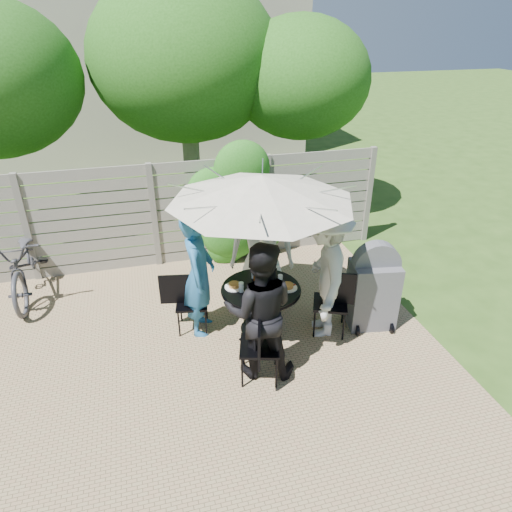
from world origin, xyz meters
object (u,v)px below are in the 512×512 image
object	(u,v)px
person_front	(260,311)
bbq_grill	(373,288)
person_left	(199,275)
person_right	(324,272)
umbrella	(262,188)
plate_right	(288,287)
chair_right	(330,314)
glass_right	(280,280)
plate_front	(261,301)
person_back	(262,243)
chair_front	(259,359)
glass_left	(241,287)
plate_back	(261,273)
bicycle	(27,262)
syrup_jug	(257,281)
chair_left	(192,313)
plate_left	(234,286)
glass_back	(254,273)
plate_extra	(275,299)
patio_table	(261,301)
chair_back	(262,278)
coffee_cup	(268,276)

from	to	relation	value
person_front	bbq_grill	world-z (taller)	person_front
person_left	person_right	distance (m)	1.66
umbrella	plate_right	size ratio (longest dim) A/B	11.19
chair_right	glass_right	world-z (taller)	chair_right
plate_front	person_back	bearing A→B (deg)	73.59
chair_front	glass_left	bearing A→B (deg)	16.52
plate_back	glass_left	xyz separation A→B (m)	(-0.38, -0.37, 0.05)
person_back	bicycle	xyz separation A→B (m)	(-3.50, 1.12, -0.43)
syrup_jug	chair_left	bearing A→B (deg)	166.85
person_front	plate_front	bearing A→B (deg)	-90.00
person_back	plate_right	distance (m)	0.94
person_right	plate_left	size ratio (longest dim) A/B	7.32
glass_right	person_front	bearing A→B (deg)	-121.93
person_left	chair_front	size ratio (longest dim) A/B	1.84
plate_back	syrup_jug	bearing A→B (deg)	-117.37
bicycle	bbq_grill	size ratio (longest dim) A/B	1.58
glass_back	glass_right	world-z (taller)	same
plate_extra	plate_back	bearing A→B (deg)	88.84
patio_table	chair_back	bearing A→B (deg)	73.59
bbq_grill	person_right	bearing A→B (deg)	-172.11
chair_front	plate_back	xyz separation A→B (m)	(0.37, 1.27, 0.43)
umbrella	glass_left	size ratio (longest dim) A/B	20.78
plate_back	bicycle	bearing A→B (deg)	154.92
plate_right	coffee_cup	size ratio (longest dim) A/B	2.17
chair_left	bicycle	size ratio (longest dim) A/B	0.43
plate_right	syrup_jug	bearing A→B (deg)	156.80
plate_left	glass_back	distance (m)	0.37
person_back	chair_right	xyz separation A→B (m)	(0.69, -1.07, -0.68)
patio_table	chair_back	distance (m)	0.99
patio_table	plate_back	distance (m)	0.43
plate_right	plate_extra	size ratio (longest dim) A/B	1.08
plate_right	plate_extra	world-z (taller)	same
person_left	plate_right	world-z (taller)	person_left
umbrella	person_left	bearing A→B (deg)	163.59
person_front	plate_extra	distance (m)	0.58
plate_extra	glass_right	xyz separation A→B (m)	(0.19, 0.37, 0.05)
chair_right	chair_front	bearing A→B (deg)	51.83
person_back	syrup_jug	size ratio (longest dim) A/B	12.08
plate_back	coffee_cup	xyz separation A→B (m)	(0.06, -0.16, 0.04)
chair_front	glass_back	bearing A→B (deg)	4.63
person_left	coffee_cup	bearing A→B (deg)	-76.69
glass_left	person_back	bearing A→B (deg)	58.07
chair_back	person_right	size ratio (longest dim) A/B	0.49
plate_back	plate_extra	size ratio (longest dim) A/B	1.08
person_back	bicycle	distance (m)	3.70
plate_right	coffee_cup	distance (m)	0.34
plate_back	glass_back	xyz separation A→B (m)	(-0.13, -0.07, 0.05)
person_right	coffee_cup	distance (m)	0.79
chair_left	person_right	xyz separation A→B (m)	(1.72, -0.51, 0.68)
person_left	glass_back	world-z (taller)	person_left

